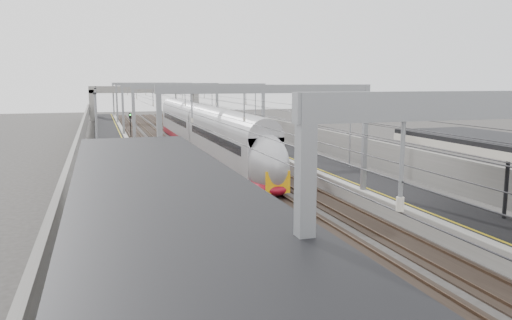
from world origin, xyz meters
TOP-DOWN VIEW (x-y plane):
  - platform_left at (-8.00, 45.00)m, footprint 4.00×120.00m
  - platform_right at (8.00, 45.00)m, footprint 4.00×120.00m
  - tracks at (0.00, 45.00)m, footprint 11.40×140.00m
  - overhead_line at (0.00, 51.62)m, footprint 13.00×140.00m
  - canopy_left at (-8.02, 2.99)m, footprint 4.40×30.00m
  - overbridge at (0.00, 100.00)m, footprint 22.00×2.20m
  - wall_left at (-11.20, 45.00)m, footprint 0.30×120.00m
  - wall_right at (11.20, 45.00)m, footprint 0.30×120.00m
  - train at (1.50, 47.12)m, footprint 2.67×48.57m
  - signal_green at (-5.20, 65.68)m, footprint 0.32×0.32m
  - signal_red_near at (3.20, 72.63)m, footprint 0.32×0.32m
  - signal_red_far at (5.40, 67.17)m, footprint 0.32×0.32m

SIDE VIEW (x-z plane):
  - tracks at x=0.00m, z-range -0.05..0.15m
  - platform_left at x=-8.00m, z-range 0.00..1.00m
  - platform_right at x=8.00m, z-range 0.00..1.00m
  - wall_left at x=-11.20m, z-range 0.00..3.20m
  - wall_right at x=11.20m, z-range 0.00..3.20m
  - train at x=1.50m, z-range -0.04..4.18m
  - signal_green at x=-5.20m, z-range 0.68..4.15m
  - signal_red_near at x=3.20m, z-range 0.68..4.15m
  - signal_red_far at x=5.40m, z-range 0.68..4.15m
  - canopy_left at x=-8.02m, z-range 2.97..7.21m
  - overbridge at x=0.00m, z-range 1.86..8.76m
  - overhead_line at x=0.00m, z-range 2.84..9.44m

